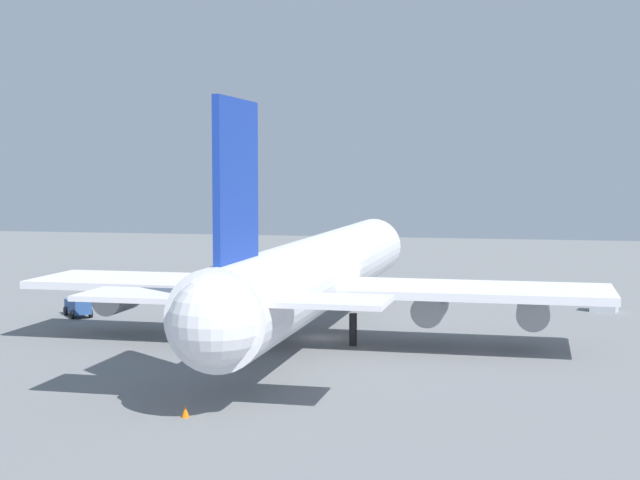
% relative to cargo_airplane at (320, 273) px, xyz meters
% --- Properties ---
extents(ground_plane, '(265.12, 265.12, 0.00)m').
position_rel_cargo_airplane_xyz_m(ground_plane, '(0.14, 0.00, -6.16)').
color(ground_plane, slate).
extents(cargo_airplane, '(66.28, 52.46, 20.47)m').
position_rel_cargo_airplane_xyz_m(cargo_airplane, '(0.00, 0.00, 0.00)').
color(cargo_airplane, silver).
rests_on(cargo_airplane, ground_plane).
extents(fuel_truck, '(4.79, 4.50, 2.06)m').
position_rel_cargo_airplane_xyz_m(fuel_truck, '(7.07, 28.16, -5.06)').
color(fuel_truck, '#2D5193').
rests_on(fuel_truck, ground_plane).
extents(cargo_container_aft, '(2.69, 3.21, 1.98)m').
position_rel_cargo_airplane_xyz_m(cargo_container_aft, '(23.20, -27.11, -5.17)').
color(cargo_container_aft, '#B7BCC6').
rests_on(cargo_container_aft, ground_plane).
extents(safety_cone_nose, '(0.42, 0.42, 0.60)m').
position_rel_cargo_airplane_xyz_m(safety_cone_nose, '(29.96, 1.37, -5.86)').
color(safety_cone_nose, orange).
rests_on(safety_cone_nose, ground_plane).
extents(safety_cone_tail, '(0.53, 0.53, 0.75)m').
position_rel_cargo_airplane_xyz_m(safety_cone_tail, '(-29.69, 2.05, -5.78)').
color(safety_cone_tail, orange).
rests_on(safety_cone_tail, ground_plane).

